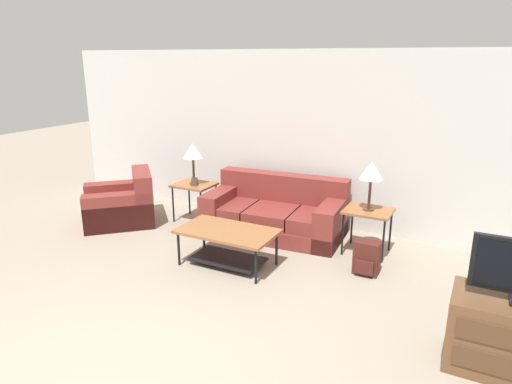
# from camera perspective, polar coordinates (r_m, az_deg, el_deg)

# --- Properties ---
(wall_back) EXTENTS (8.92, 0.06, 2.60)m
(wall_back) POSITION_cam_1_polar(r_m,az_deg,el_deg) (6.89, 6.48, 6.52)
(wall_back) COLOR silver
(wall_back) RESTS_ON ground_plane
(couch) EXTENTS (2.03, 1.11, 0.82)m
(couch) POSITION_cam_1_polar(r_m,az_deg,el_deg) (6.65, 2.44, -2.76)
(couch) COLOR maroon
(couch) RESTS_ON ground_plane
(armchair) EXTENTS (1.38, 1.38, 0.80)m
(armchair) POSITION_cam_1_polar(r_m,az_deg,el_deg) (7.38, -16.43, -1.56)
(armchair) COLOR maroon
(armchair) RESTS_ON ground_plane
(coffee_table) EXTENTS (1.19, 0.68, 0.46)m
(coffee_table) POSITION_cam_1_polar(r_m,az_deg,el_deg) (5.63, -3.59, -5.89)
(coffee_table) COLOR #935B33
(coffee_table) RESTS_ON ground_plane
(side_table_left) EXTENTS (0.60, 0.51, 0.59)m
(side_table_left) POSITION_cam_1_polar(r_m,az_deg,el_deg) (7.15, -7.73, 0.56)
(side_table_left) COLOR #935B33
(side_table_left) RESTS_ON ground_plane
(side_table_right) EXTENTS (0.60, 0.51, 0.59)m
(side_table_right) POSITION_cam_1_polar(r_m,az_deg,el_deg) (6.07, 13.84, -2.69)
(side_table_right) COLOR #935B33
(side_table_right) RESTS_ON ground_plane
(table_lamp_left) EXTENTS (0.31, 0.31, 0.63)m
(table_lamp_left) POSITION_cam_1_polar(r_m,az_deg,el_deg) (7.02, -7.90, 5.00)
(table_lamp_left) COLOR #472D1E
(table_lamp_left) RESTS_ON side_table_left
(table_lamp_right) EXTENTS (0.31, 0.31, 0.63)m
(table_lamp_right) POSITION_cam_1_polar(r_m,az_deg,el_deg) (5.92, 14.22, 2.48)
(table_lamp_right) COLOR #472D1E
(table_lamp_right) RESTS_ON side_table_right
(backpack) EXTENTS (0.30, 0.27, 0.41)m
(backpack) POSITION_cam_1_polar(r_m,az_deg,el_deg) (5.61, 13.68, -8.03)
(backpack) COLOR #4C1E19
(backpack) RESTS_ON ground_plane
(picture_frame) EXTENTS (0.10, 0.04, 0.13)m
(picture_frame) POSITION_cam_1_polar(r_m,az_deg,el_deg) (7.02, -7.71, 1.31)
(picture_frame) COLOR #4C3828
(picture_frame) RESTS_ON side_table_left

